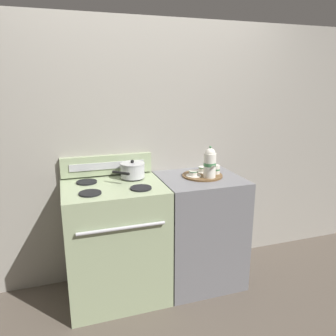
{
  "coord_description": "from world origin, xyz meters",
  "views": [
    {
      "loc": [
        -0.68,
        -2.37,
        1.7
      ],
      "look_at": [
        0.13,
        0.08,
        1.02
      ],
      "focal_mm": 35.0,
      "sensor_mm": 36.0,
      "label": 1
    }
  ],
  "objects_px": {
    "stove": "(116,242)",
    "serving_tray": "(202,175)",
    "teacup_left": "(194,173)",
    "teapot": "(210,163)",
    "creamer_jug": "(216,169)",
    "teacup_right": "(203,169)",
    "saucepan": "(132,170)"
  },
  "relations": [
    {
      "from": "saucepan",
      "to": "teapot",
      "type": "xyz_separation_m",
      "value": [
        0.59,
        -0.2,
        0.06
      ]
    },
    {
      "from": "stove",
      "to": "teacup_left",
      "type": "height_order",
      "value": "teacup_left"
    },
    {
      "from": "stove",
      "to": "serving_tray",
      "type": "height_order",
      "value": "serving_tray"
    },
    {
      "from": "teacup_right",
      "to": "saucepan",
      "type": "bearing_deg",
      "value": 176.14
    },
    {
      "from": "stove",
      "to": "teacup_right",
      "type": "height_order",
      "value": "teacup_right"
    },
    {
      "from": "stove",
      "to": "creamer_jug",
      "type": "distance_m",
      "value": 1.01
    },
    {
      "from": "teapot",
      "to": "teacup_left",
      "type": "xyz_separation_m",
      "value": [
        -0.11,
        0.07,
        -0.1
      ]
    },
    {
      "from": "stove",
      "to": "serving_tray",
      "type": "relative_size",
      "value": 2.84
    },
    {
      "from": "saucepan",
      "to": "serving_tray",
      "type": "height_order",
      "value": "saucepan"
    },
    {
      "from": "stove",
      "to": "saucepan",
      "type": "height_order",
      "value": "saucepan"
    },
    {
      "from": "serving_tray",
      "to": "saucepan",
      "type": "bearing_deg",
      "value": 168.49
    },
    {
      "from": "stove",
      "to": "teacup_left",
      "type": "distance_m",
      "value": 0.83
    },
    {
      "from": "saucepan",
      "to": "teacup_right",
      "type": "bearing_deg",
      "value": -3.86
    },
    {
      "from": "saucepan",
      "to": "teacup_right",
      "type": "relative_size",
      "value": 2.26
    },
    {
      "from": "teacup_left",
      "to": "teacup_right",
      "type": "height_order",
      "value": "same"
    },
    {
      "from": "teacup_left",
      "to": "creamer_jug",
      "type": "height_order",
      "value": "creamer_jug"
    },
    {
      "from": "serving_tray",
      "to": "teacup_right",
      "type": "bearing_deg",
      "value": 61.27
    },
    {
      "from": "teacup_right",
      "to": "creamer_jug",
      "type": "xyz_separation_m",
      "value": [
        0.08,
        -0.08,
        0.01
      ]
    },
    {
      "from": "saucepan",
      "to": "serving_tray",
      "type": "bearing_deg",
      "value": -11.51
    },
    {
      "from": "teapot",
      "to": "stove",
      "type": "bearing_deg",
      "value": 175.02
    },
    {
      "from": "stove",
      "to": "serving_tray",
      "type": "xyz_separation_m",
      "value": [
        0.75,
        0.02,
        0.47
      ]
    },
    {
      "from": "serving_tray",
      "to": "teacup_right",
      "type": "relative_size",
      "value": 2.71
    },
    {
      "from": "saucepan",
      "to": "teapot",
      "type": "height_order",
      "value": "teapot"
    },
    {
      "from": "serving_tray",
      "to": "teacup_left",
      "type": "relative_size",
      "value": 2.71
    },
    {
      "from": "serving_tray",
      "to": "teacup_left",
      "type": "height_order",
      "value": "teacup_left"
    },
    {
      "from": "stove",
      "to": "creamer_jug",
      "type": "relative_size",
      "value": 12.9
    },
    {
      "from": "teapot",
      "to": "teacup_left",
      "type": "distance_m",
      "value": 0.16
    },
    {
      "from": "creamer_jug",
      "to": "saucepan",
      "type": "bearing_deg",
      "value": 169.99
    },
    {
      "from": "stove",
      "to": "teapot",
      "type": "distance_m",
      "value": 0.98
    },
    {
      "from": "stove",
      "to": "teapot",
      "type": "relative_size",
      "value": 3.68
    },
    {
      "from": "stove",
      "to": "serving_tray",
      "type": "distance_m",
      "value": 0.88
    },
    {
      "from": "teacup_left",
      "to": "teacup_right",
      "type": "xyz_separation_m",
      "value": [
        0.13,
        0.09,
        0.0
      ]
    }
  ]
}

